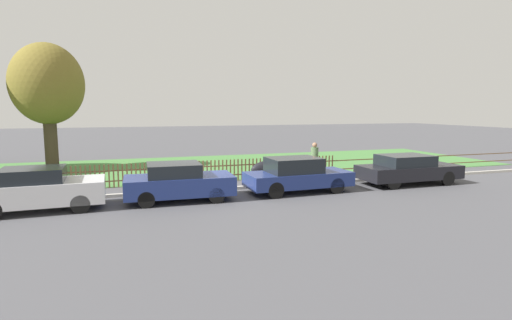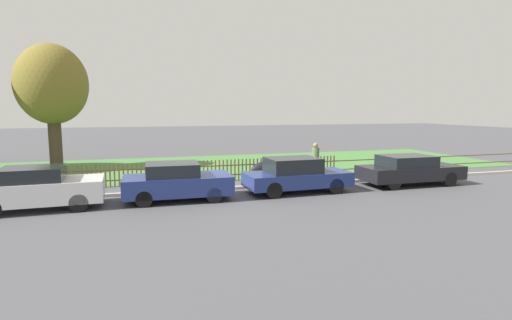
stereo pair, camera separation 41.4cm
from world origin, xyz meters
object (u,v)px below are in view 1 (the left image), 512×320
at_px(parked_car_silver_hatchback, 39,189).
at_px(parked_car_navy_estate, 297,175).
at_px(tree_behind_motorcycle, 47,85).
at_px(parked_car_black_saloon, 178,182).
at_px(pedestrian_near_fence, 314,159).
at_px(covered_motorcycle, 272,169).
at_px(parked_car_red_compact, 408,169).

bearing_deg(parked_car_silver_hatchback, parked_car_navy_estate, -1.64).
bearing_deg(parked_car_navy_estate, tree_behind_motorcycle, 136.82).
relative_size(parked_car_silver_hatchback, tree_behind_motorcycle, 0.60).
bearing_deg(parked_car_black_saloon, tree_behind_motorcycle, 123.08).
bearing_deg(pedestrian_near_fence, parked_car_navy_estate, -20.88).
xyz_separation_m(covered_motorcycle, tree_behind_motorcycle, (-9.85, 6.74, 3.86)).
height_order(parked_car_silver_hatchback, parked_car_navy_estate, parked_car_silver_hatchback).
bearing_deg(tree_behind_motorcycle, parked_car_black_saloon, -58.43).
relative_size(parked_car_black_saloon, parked_car_navy_estate, 0.92).
xyz_separation_m(parked_car_silver_hatchback, covered_motorcycle, (8.83, 2.24, -0.09)).
xyz_separation_m(parked_car_black_saloon, parked_car_red_compact, (9.95, 0.08, -0.02)).
relative_size(parked_car_red_compact, tree_behind_motorcycle, 0.67).
distance_m(parked_car_silver_hatchback, parked_car_black_saloon, 4.45).
height_order(covered_motorcycle, tree_behind_motorcycle, tree_behind_motorcycle).
bearing_deg(parked_car_black_saloon, parked_car_red_compact, 1.98).
relative_size(parked_car_silver_hatchback, parked_car_red_compact, 0.89).
height_order(parked_car_black_saloon, covered_motorcycle, parked_car_black_saloon).
relative_size(parked_car_silver_hatchback, parked_car_black_saloon, 1.02).
height_order(parked_car_black_saloon, parked_car_navy_estate, parked_car_navy_estate).
distance_m(parked_car_black_saloon, covered_motorcycle, 4.89).
height_order(parked_car_black_saloon, pedestrian_near_fence, pedestrian_near_fence).
height_order(parked_car_silver_hatchback, covered_motorcycle, parked_car_silver_hatchback).
height_order(parked_car_black_saloon, parked_car_red_compact, parked_car_black_saloon).
height_order(parked_car_black_saloon, tree_behind_motorcycle, tree_behind_motorcycle).
distance_m(tree_behind_motorcycle, pedestrian_near_fence, 14.16).
bearing_deg(parked_car_black_saloon, pedestrian_near_fence, 21.59).
distance_m(parked_car_black_saloon, parked_car_red_compact, 9.95).
bearing_deg(pedestrian_near_fence, parked_car_silver_hatchback, -59.10).
bearing_deg(pedestrian_near_fence, parked_car_red_compact, 73.68).
bearing_deg(parked_car_navy_estate, parked_car_black_saloon, 178.42).
bearing_deg(parked_car_red_compact, covered_motorcycle, 159.37).
bearing_deg(pedestrian_near_fence, covered_motorcycle, -65.92).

